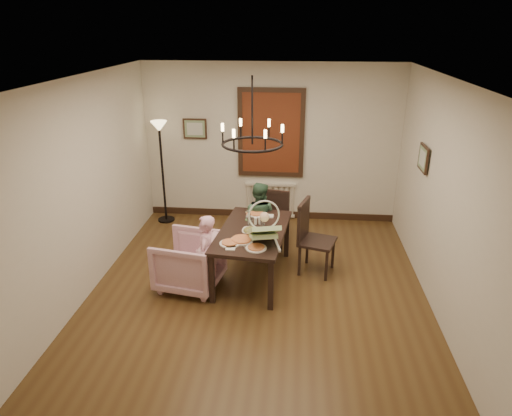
% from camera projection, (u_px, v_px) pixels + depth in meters
% --- Properties ---
extents(room_shell, '(4.51, 5.00, 2.81)m').
position_uv_depth(room_shell, '(261.00, 183.00, 6.10)').
color(room_shell, '#52391C').
rests_on(room_shell, ground).
extents(dining_table, '(1.05, 1.66, 0.74)m').
position_uv_depth(dining_table, '(253.00, 236.00, 6.31)').
color(dining_table, black).
rests_on(dining_table, room_shell).
extents(chair_far, '(0.47, 0.47, 0.91)m').
position_uv_depth(chair_far, '(274.00, 220.00, 7.29)').
color(chair_far, black).
rests_on(chair_far, room_shell).
extents(chair_right, '(0.60, 0.60, 1.09)m').
position_uv_depth(chair_right, '(317.00, 238.00, 6.50)').
color(chair_right, black).
rests_on(chair_right, room_shell).
extents(armchair, '(0.95, 0.94, 0.75)m').
position_uv_depth(armchair, '(189.00, 262.00, 6.20)').
color(armchair, '#E6B0C4').
rests_on(armchair, room_shell).
extents(elderly_woman, '(0.23, 0.34, 0.93)m').
position_uv_depth(elderly_woman, '(206.00, 262.00, 6.00)').
color(elderly_woman, '#ECA6C0').
rests_on(elderly_woman, room_shell).
extents(seated_man, '(0.53, 0.45, 0.97)m').
position_uv_depth(seated_man, '(259.00, 224.00, 7.08)').
color(seated_man, '#385F46').
rests_on(seated_man, room_shell).
extents(baby_bouncer, '(0.56, 0.68, 0.39)m').
position_uv_depth(baby_bouncer, '(263.00, 229.00, 5.86)').
color(baby_bouncer, '#C9EEA4').
rests_on(baby_bouncer, dining_table).
extents(salad_bowl, '(0.28, 0.28, 0.07)m').
position_uv_depth(salad_bowl, '(251.00, 231.00, 6.16)').
color(salad_bowl, white).
rests_on(salad_bowl, dining_table).
extents(pizza_platter, '(0.30, 0.30, 0.04)m').
position_uv_depth(pizza_platter, '(242.00, 240.00, 5.95)').
color(pizza_platter, tan).
rests_on(pizza_platter, dining_table).
extents(drinking_glass, '(0.07, 0.07, 0.14)m').
position_uv_depth(drinking_glass, '(250.00, 224.00, 6.29)').
color(drinking_glass, silver).
rests_on(drinking_glass, dining_table).
extents(window_blinds, '(1.00, 0.03, 1.40)m').
position_uv_depth(window_blinds, '(271.00, 133.00, 7.95)').
color(window_blinds, '#5A2B12').
rests_on(window_blinds, room_shell).
extents(radiator, '(0.92, 0.12, 0.62)m').
position_uv_depth(radiator, '(270.00, 200.00, 8.44)').
color(radiator, silver).
rests_on(radiator, room_shell).
extents(picture_back, '(0.42, 0.03, 0.36)m').
position_uv_depth(picture_back, '(195.00, 129.00, 8.06)').
color(picture_back, black).
rests_on(picture_back, room_shell).
extents(picture_right, '(0.03, 0.42, 0.36)m').
position_uv_depth(picture_right, '(423.00, 158.00, 6.30)').
color(picture_right, black).
rests_on(picture_right, room_shell).
extents(floor_lamp, '(0.30, 0.30, 1.80)m').
position_uv_depth(floor_lamp, '(163.00, 174.00, 8.09)').
color(floor_lamp, black).
rests_on(floor_lamp, room_shell).
extents(chandelier, '(0.80, 0.80, 0.04)m').
position_uv_depth(chandelier, '(252.00, 144.00, 5.82)').
color(chandelier, black).
rests_on(chandelier, room_shell).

